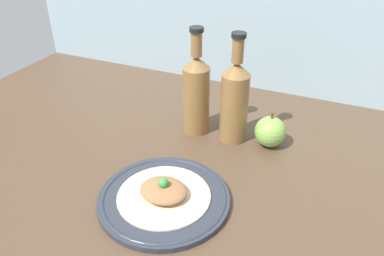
# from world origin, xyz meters

# --- Properties ---
(ground_plane) EXTENTS (1.80, 1.10, 0.04)m
(ground_plane) POSITION_xyz_m (0.00, 0.00, -0.02)
(ground_plane) COLOR brown
(plate) EXTENTS (0.30, 0.30, 0.02)m
(plate) POSITION_xyz_m (-0.02, -0.14, 0.01)
(plate) COLOR #2D333D
(plate) RESTS_ON ground_plane
(plated_food) EXTENTS (0.21, 0.21, 0.05)m
(plated_food) POSITION_xyz_m (-0.02, -0.14, 0.03)
(plated_food) COLOR beige
(plated_food) RESTS_ON plate
(cider_bottle_left) EXTENTS (0.08, 0.08, 0.31)m
(cider_bottle_left) POSITION_xyz_m (-0.08, 0.17, 0.12)
(cider_bottle_left) COLOR olive
(cider_bottle_left) RESTS_ON ground_plane
(cider_bottle_right) EXTENTS (0.08, 0.08, 0.31)m
(cider_bottle_right) POSITION_xyz_m (0.04, 0.17, 0.12)
(cider_bottle_right) COLOR olive
(cider_bottle_right) RESTS_ON ground_plane
(apple) EXTENTS (0.09, 0.09, 0.10)m
(apple) POSITION_xyz_m (0.14, 0.18, 0.04)
(apple) COLOR #84B74C
(apple) RESTS_ON ground_plane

